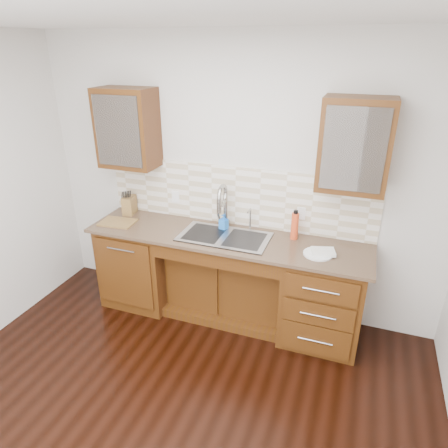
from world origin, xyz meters
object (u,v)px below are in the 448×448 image
(knife_block, at_px, (129,205))
(cutting_board, at_px, (118,222))
(water_bottle, at_px, (295,226))
(soap_bottle, at_px, (224,222))
(plate, at_px, (318,254))

(knife_block, height_order, cutting_board, knife_block)
(water_bottle, relative_size, cutting_board, 0.74)
(soap_bottle, height_order, water_bottle, water_bottle)
(water_bottle, xyz_separation_m, cutting_board, (-1.74, -0.25, -0.12))
(knife_block, relative_size, cutting_board, 0.56)
(water_bottle, height_order, cutting_board, water_bottle)
(knife_block, bearing_deg, cutting_board, -96.50)
(water_bottle, distance_m, plate, 0.37)
(soap_bottle, xyz_separation_m, water_bottle, (0.68, 0.03, 0.05))
(soap_bottle, relative_size, cutting_board, 0.46)
(knife_block, xyz_separation_m, cutting_board, (0.02, -0.26, -0.09))
(plate, xyz_separation_m, cutting_board, (-2.00, -0.01, 0.00))
(plate, relative_size, knife_block, 1.30)
(soap_bottle, relative_size, plate, 0.63)
(plate, bearing_deg, knife_block, 172.92)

